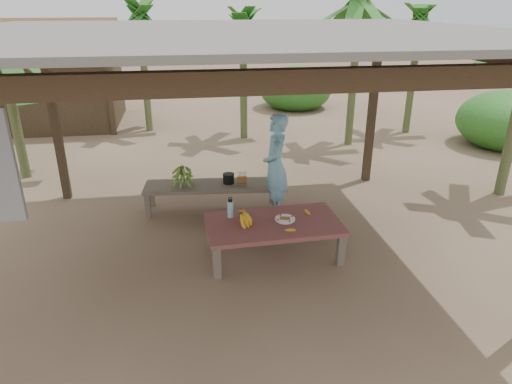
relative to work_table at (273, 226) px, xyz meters
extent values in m
plane|color=brown|center=(-0.44, 0.24, -0.43)|extent=(80.00, 80.00, 0.00)
cube|color=black|center=(-3.24, 2.54, 0.92)|extent=(0.13, 0.13, 2.70)
cube|color=black|center=(2.36, 2.54, 0.92)|extent=(0.13, 0.13, 2.70)
cube|color=black|center=(-0.44, -2.06, 2.27)|extent=(5.80, 0.14, 0.18)
cube|color=black|center=(-0.44, 2.54, 2.27)|extent=(5.80, 0.14, 0.18)
cube|color=black|center=(2.36, 0.24, 2.27)|extent=(0.14, 4.80, 0.18)
cube|color=slate|center=(-0.44, 0.24, 2.49)|extent=(6.60, 5.60, 0.06)
cube|color=brown|center=(-0.81, -0.45, -0.21)|extent=(0.10, 0.10, 0.44)
cube|color=brown|center=(0.83, -0.39, -0.21)|extent=(0.10, 0.10, 0.44)
cube|color=brown|center=(-0.83, 0.39, -0.21)|extent=(0.10, 0.10, 0.44)
cube|color=brown|center=(0.81, 0.45, -0.21)|extent=(0.10, 0.10, 0.44)
cube|color=maroon|center=(0.00, 0.00, 0.04)|extent=(1.83, 1.06, 0.06)
cube|color=brown|center=(-1.77, 1.49, -0.23)|extent=(0.09, 0.09, 0.40)
cube|color=brown|center=(0.29, 1.31, -0.23)|extent=(0.09, 0.09, 0.40)
cube|color=brown|center=(-1.73, 1.95, -0.23)|extent=(0.09, 0.09, 0.40)
cube|color=brown|center=(0.33, 1.77, -0.23)|extent=(0.09, 0.09, 0.40)
cube|color=brown|center=(-0.72, 1.63, -0.01)|extent=(2.25, 0.80, 0.05)
cylinder|color=white|center=(0.17, 0.02, 0.07)|extent=(0.25, 0.25, 0.01)
cylinder|color=white|center=(0.17, 0.02, 0.09)|extent=(0.28, 0.28, 0.02)
cube|color=brown|center=(0.17, 0.02, 0.09)|extent=(0.16, 0.13, 0.02)
ellipsoid|color=yellow|center=(0.17, -0.30, 0.09)|extent=(0.16, 0.07, 0.04)
ellipsoid|color=yellow|center=(0.52, 0.19, 0.09)|extent=(0.08, 0.15, 0.04)
cylinder|color=#43CAD1|center=(-0.55, 0.25, 0.18)|extent=(0.08, 0.08, 0.23)
cylinder|color=black|center=(-0.55, 0.25, 0.31)|extent=(0.06, 0.06, 0.03)
torus|color=black|center=(-0.55, 0.25, 0.34)|extent=(0.05, 0.01, 0.05)
cylinder|color=black|center=(-0.43, 1.65, 0.09)|extent=(0.18, 0.18, 0.16)
imported|color=#76BBDF|center=(0.28, 1.28, 0.40)|extent=(0.50, 0.67, 1.68)
cube|color=black|center=(-4.94, 8.24, 0.57)|extent=(4.00, 3.00, 2.00)
cube|color=brown|center=(-4.94, 7.39, 1.92)|extent=(4.40, 1.73, 1.00)
cube|color=brown|center=(-4.94, 9.09, 1.92)|extent=(4.40, 1.73, 1.00)
cylinder|color=#596638|center=(2.86, 4.94, 1.24)|extent=(0.18, 0.18, 3.35)
cylinder|color=#596638|center=(0.40, 5.89, 0.97)|extent=(0.18, 0.18, 2.81)
cylinder|color=#596638|center=(-2.04, 7.03, 1.06)|extent=(0.18, 0.18, 2.99)
cylinder|color=#596638|center=(-4.29, 3.76, 0.83)|extent=(0.18, 0.18, 2.52)
cylinder|color=#596638|center=(4.77, 5.77, 1.00)|extent=(0.18, 0.18, 2.87)
camera|label=1|loc=(-1.10, -5.40, 2.81)|focal=32.00mm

